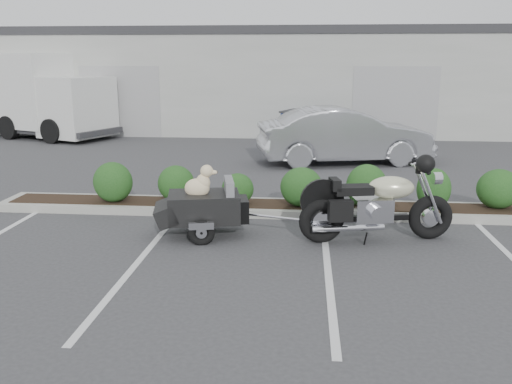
# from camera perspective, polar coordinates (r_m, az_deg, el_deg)

# --- Properties ---
(ground) EXTENTS (90.00, 90.00, 0.00)m
(ground) POSITION_cam_1_polar(r_m,az_deg,el_deg) (8.26, -1.00, -6.21)
(ground) COLOR #38383A
(ground) RESTS_ON ground
(planter_kerb) EXTENTS (12.00, 1.00, 0.15)m
(planter_kerb) POSITION_cam_1_polar(r_m,az_deg,el_deg) (10.29, 5.87, -1.79)
(planter_kerb) COLOR #9E9E93
(planter_kerb) RESTS_ON ground
(building) EXTENTS (26.00, 10.00, 4.00)m
(building) POSITION_cam_1_polar(r_m,az_deg,el_deg) (24.74, 3.31, 11.84)
(building) COLOR #9EA099
(building) RESTS_ON ground
(motorcycle) EXTENTS (2.50, 1.04, 1.45)m
(motorcycle) POSITION_cam_1_polar(r_m,az_deg,el_deg) (8.74, 12.65, -1.45)
(motorcycle) COLOR black
(motorcycle) RESTS_ON ground
(pet_trailer) EXTENTS (2.03, 1.16, 1.20)m
(pet_trailer) POSITION_cam_1_polar(r_m,az_deg,el_deg) (8.85, -5.60, -1.46)
(pet_trailer) COLOR black
(pet_trailer) RESTS_ON ground
(sedan) EXTENTS (4.97, 2.65, 1.56)m
(sedan) POSITION_cam_1_polar(r_m,az_deg,el_deg) (15.25, 9.30, 5.89)
(sedan) COLOR #B4B5BC
(sedan) RESTS_ON ground
(dumpster) EXTENTS (2.12, 1.82, 1.18)m
(dumpster) POSITION_cam_1_polar(r_m,az_deg,el_deg) (18.17, 5.79, 6.67)
(dumpster) COLOR navy
(dumpster) RESTS_ON ground
(delivery_truck) EXTENTS (6.93, 4.49, 3.03)m
(delivery_truck) POSITION_cam_1_polar(r_m,az_deg,el_deg) (22.13, -22.43, 9.21)
(delivery_truck) COLOR silver
(delivery_truck) RESTS_ON ground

